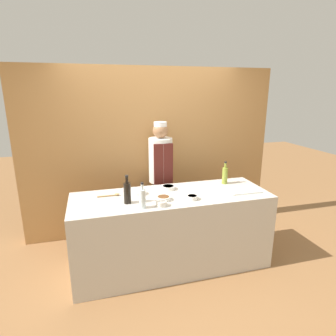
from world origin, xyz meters
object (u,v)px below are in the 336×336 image
at_px(cutting_board, 243,191).
at_px(sauce_bowl_brown, 163,198).
at_px(sauce_bowl_yellow, 168,187).
at_px(bottle_oil, 225,175).
at_px(bottle_clear, 142,198).
at_px(chef_center, 161,177).
at_px(sauce_bowl_purple, 192,197).
at_px(wooden_spoon, 112,195).
at_px(bottle_soy, 127,192).
at_px(sauce_bowl_white, 139,192).
at_px(sauce_bowl_green, 161,203).

bearing_deg(cutting_board, sauce_bowl_brown, -179.53).
xyz_separation_m(sauce_bowl_yellow, sauce_bowl_brown, (-0.15, -0.32, -0.00)).
relative_size(cutting_board, bottle_oil, 1.31).
relative_size(sauce_bowl_brown, bottle_clear, 0.58).
distance_m(bottle_oil, chef_center, 0.88).
xyz_separation_m(sauce_bowl_purple, chef_center, (-0.13, 0.89, -0.02)).
relative_size(bottle_oil, wooden_spoon, 1.18).
bearing_deg(chef_center, bottle_clear, -114.18).
xyz_separation_m(sauce_bowl_yellow, wooden_spoon, (-0.69, -0.05, -0.01)).
xyz_separation_m(sauce_bowl_purple, sauce_bowl_brown, (-0.31, 0.07, -0.00)).
bearing_deg(bottle_soy, bottle_clear, -52.23).
bearing_deg(cutting_board, chef_center, 134.79).
distance_m(sauce_bowl_white, cutting_board, 1.24).
relative_size(sauce_bowl_yellow, cutting_board, 0.42).
height_order(sauce_bowl_yellow, sauce_bowl_brown, sauce_bowl_yellow).
distance_m(sauce_bowl_green, chef_center, 1.00).
bearing_deg(bottle_soy, chef_center, 54.73).
bearing_deg(sauce_bowl_purple, bottle_oil, 34.27).
bearing_deg(bottle_soy, sauce_bowl_brown, -2.74).
distance_m(cutting_board, chef_center, 1.15).
bearing_deg(cutting_board, bottle_soy, 179.55).
bearing_deg(sauce_bowl_white, sauce_bowl_purple, -30.44).
bearing_deg(bottle_oil, bottle_clear, -157.30).
distance_m(sauce_bowl_yellow, sauce_bowl_white, 0.38).
distance_m(sauce_bowl_green, sauce_bowl_white, 0.43).
relative_size(sauce_bowl_green, bottle_clear, 0.42).
bearing_deg(sauce_bowl_yellow, bottle_soy, -150.65).
xyz_separation_m(sauce_bowl_brown, bottle_clear, (-0.26, -0.15, 0.08)).
relative_size(sauce_bowl_brown, chef_center, 0.09).
bearing_deg(sauce_bowl_green, cutting_board, 8.69).
bearing_deg(cutting_board, sauce_bowl_green, -171.31).
bearing_deg(wooden_spoon, cutting_board, -9.80).
relative_size(sauce_bowl_yellow, chef_center, 0.10).
relative_size(sauce_bowl_purple, cutting_board, 0.32).
bearing_deg(sauce_bowl_yellow, sauce_bowl_brown, -114.41).
distance_m(sauce_bowl_white, bottle_soy, 0.30).
distance_m(sauce_bowl_green, wooden_spoon, 0.64).
height_order(bottle_soy, wooden_spoon, bottle_soy).
bearing_deg(sauce_bowl_brown, bottle_oil, 20.40).
bearing_deg(sauce_bowl_brown, sauce_bowl_yellow, 65.59).
height_order(sauce_bowl_green, bottle_oil, bottle_oil).
height_order(wooden_spoon, chef_center, chef_center).
xyz_separation_m(sauce_bowl_yellow, sauce_bowl_white, (-0.37, -0.07, -0.00)).
xyz_separation_m(sauce_bowl_white, sauce_bowl_brown, (0.23, -0.25, 0.00)).
height_order(sauce_bowl_green, sauce_bowl_yellow, sauce_bowl_green).
bearing_deg(sauce_bowl_white, bottle_oil, 4.46).
distance_m(sauce_bowl_green, sauce_bowl_brown, 0.17).
distance_m(sauce_bowl_white, wooden_spoon, 0.31).
distance_m(sauce_bowl_purple, sauce_bowl_white, 0.62).
xyz_separation_m(sauce_bowl_yellow, bottle_soy, (-0.54, -0.30, 0.10)).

